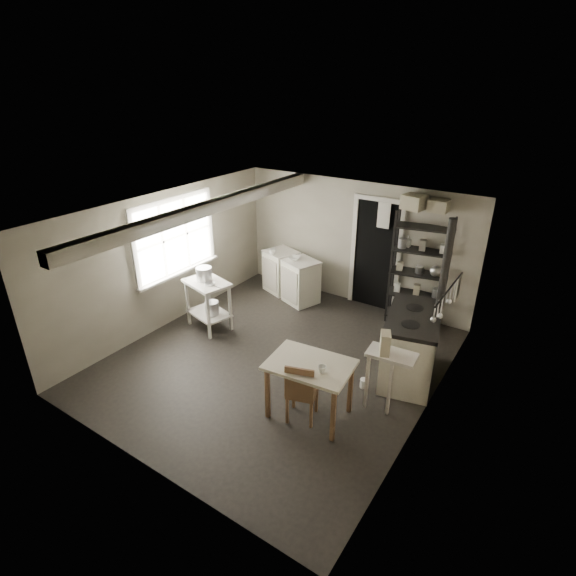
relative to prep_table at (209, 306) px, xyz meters
The scene contains 31 objects.
floor 1.60m from the prep_table, ahead, with size 5.00×5.00×0.00m, color black.
ceiling 2.45m from the prep_table, ahead, with size 5.00×5.00×0.00m, color beige.
wall_back 2.88m from the prep_table, 56.37° to the left, with size 4.50×0.02×2.30m, color #9C9785.
wall_front 3.18m from the prep_table, 60.15° to the right, with size 4.50×0.02×2.30m, color #9C9785.
wall_left 1.05m from the prep_table, 165.47° to the right, with size 0.02×5.00×2.30m, color #9C9785.
wall_right 3.87m from the prep_table, ahead, with size 0.02×5.00×2.30m, color #9C9785.
window 1.29m from the prep_table, behind, with size 0.12×1.76×1.28m, color silver, non-canonical shape.
doorway 3.09m from the prep_table, 48.95° to the left, with size 0.96×0.10×2.08m, color silver, non-canonical shape.
ceiling_beam 1.84m from the prep_table, 28.38° to the right, with size 0.18×5.00×0.18m, color silver, non-canonical shape.
wallpaper_panel 3.86m from the prep_table, ahead, with size 0.01×5.00×2.30m, color beige, non-canonical shape.
utensil_rail 3.93m from the prep_table, ahead, with size 0.06×1.20×0.44m, color #B3B3B6, non-canonical shape.
prep_table is the anchor object (origin of this frame).
stockpot 0.55m from the prep_table, 154.14° to the left, with size 0.26×0.26×0.28m, color #B3B3B6.
saucepan 0.47m from the prep_table, 25.13° to the right, with size 0.17×0.17×0.09m, color #B3B3B6.
bucket 0.09m from the prep_table, ahead, with size 0.23×0.23×0.25m, color #B3B3B6.
base_cabinets 1.86m from the prep_table, 74.77° to the left, with size 1.28×0.55×0.84m, color white, non-canonical shape.
mixing_bowl 1.89m from the prep_table, 69.30° to the left, with size 0.29×0.29×0.07m, color white.
counter_cup 1.77m from the prep_table, 84.88° to the left, with size 0.13×0.13×0.10m, color white.
shelf_rack 3.60m from the prep_table, 36.58° to the left, with size 0.95×0.37×2.01m, color black, non-canonical shape.
shelf_jar 3.51m from the prep_table, 39.71° to the left, with size 0.09×0.09×0.20m, color white.
storage_box_a 3.73m from the prep_table, 38.45° to the left, with size 0.33×0.29×0.23m, color #C0B99A.
storage_box_b 4.04m from the prep_table, 35.83° to the left, with size 0.30×0.28×0.19m, color #C0B99A.
stove 3.37m from the prep_table, ahead, with size 0.69×1.25×0.98m, color white, non-canonical shape.
stovepipe 3.85m from the prep_table, 15.61° to the left, with size 0.11×0.11×1.46m, color black, non-canonical shape.
side_ledge 3.41m from the prep_table, ahead, with size 0.60×0.32×0.92m, color silver, non-canonical shape.
oats_box 3.40m from the prep_table, ahead, with size 0.11×0.19×0.28m, color #C0B99A.
work_table 2.75m from the prep_table, 20.39° to the right, with size 1.02×0.72×0.78m, color beige, non-canonical shape.
table_cup 3.00m from the prep_table, 20.52° to the right, with size 0.10×0.10×0.09m, color white.
chair 2.75m from the prep_table, 22.63° to the right, with size 0.36×0.37×0.86m, color brown, non-canonical shape.
flour_sack 3.22m from the prep_table, 31.44° to the left, with size 0.36×0.30×0.43m, color silver.
floor_crock 2.95m from the prep_table, ahead, with size 0.11×0.11×0.13m, color white.
Camera 1 is at (3.32, -4.70, 3.93)m, focal length 28.00 mm.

